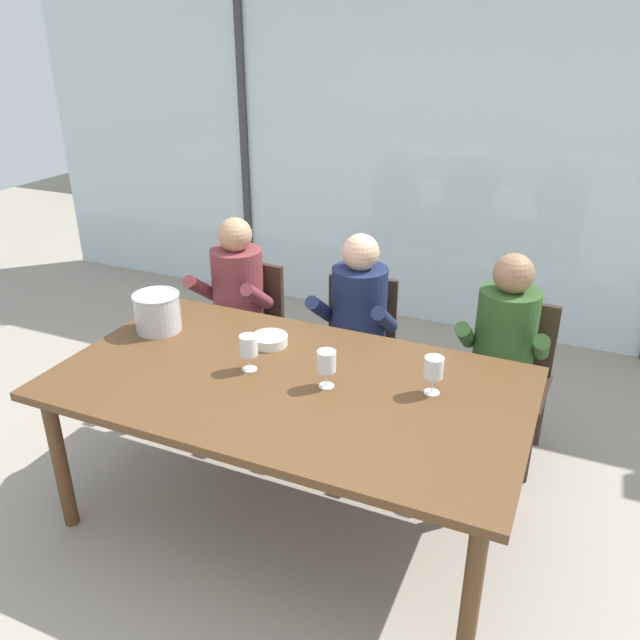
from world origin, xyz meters
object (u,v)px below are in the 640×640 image
object	(u,v)px
chair_center	(510,368)
tasting_bowl	(270,340)
chair_left_of_center	(358,340)
wine_glass_by_left_taster	(434,369)
wine_glass_near_bucket	(249,346)
chair_near_curtain	(247,320)
person_maroon_top	(233,302)
ice_bucket_primary	(157,312)
person_navy_polo	(355,324)
dining_table	(289,393)
person_olive_shirt	(502,351)
wine_glass_center_pour	(327,363)

from	to	relation	value
chair_center	tasting_bowl	size ratio (longest dim) A/B	4.85
chair_left_of_center	wine_glass_by_left_taster	bearing A→B (deg)	-60.18
wine_glass_near_bucket	tasting_bowl	bearing A→B (deg)	97.30
chair_near_curtain	person_maroon_top	bearing A→B (deg)	-98.54
ice_bucket_primary	tasting_bowl	size ratio (longest dim) A/B	1.35
person_maroon_top	person_navy_polo	bearing A→B (deg)	-3.92
dining_table	chair_center	size ratio (longest dim) A/B	2.45
person_olive_shirt	wine_glass_center_pour	world-z (taller)	person_olive_shirt
person_olive_shirt	wine_glass_near_bucket	size ratio (longest dim) A/B	6.85
ice_bucket_primary	tasting_bowl	xyz separation A→B (m)	(0.61, 0.08, -0.08)
chair_left_of_center	wine_glass_center_pour	distance (m)	1.08
person_maroon_top	wine_glass_by_left_taster	xyz separation A→B (m)	(1.44, -0.72, 0.21)
person_maroon_top	person_olive_shirt	world-z (taller)	same
person_navy_polo	wine_glass_near_bucket	distance (m)	0.90
dining_table	tasting_bowl	size ratio (longest dim) A/B	11.87
dining_table	wine_glass_by_left_taster	distance (m)	0.67
wine_glass_by_left_taster	person_olive_shirt	bearing A→B (deg)	74.71
ice_bucket_primary	wine_glass_near_bucket	size ratio (longest dim) A/B	1.40
dining_table	person_olive_shirt	distance (m)	1.19
chair_center	wine_glass_center_pour	xyz separation A→B (m)	(-0.68, -1.00, 0.39)
chair_near_curtain	tasting_bowl	distance (m)	0.94
chair_left_of_center	wine_glass_near_bucket	distance (m)	1.08
chair_center	person_olive_shirt	distance (m)	0.23
person_olive_shirt	wine_glass_by_left_taster	distance (m)	0.77
person_maroon_top	wine_glass_by_left_taster	bearing A→B (deg)	-30.41
wine_glass_near_bucket	wine_glass_center_pour	size ratio (longest dim) A/B	1.00
chair_center	ice_bucket_primary	distance (m)	1.94
dining_table	chair_center	xyz separation A→B (m)	(0.86, 1.02, -0.20)
wine_glass_center_pour	wine_glass_by_left_taster	bearing A→B (deg)	16.69
chair_near_curtain	wine_glass_near_bucket	bearing A→B (deg)	-55.15
ice_bucket_primary	wine_glass_near_bucket	distance (m)	0.67
dining_table	wine_glass_center_pour	distance (m)	0.26
dining_table	wine_glass_center_pour	bearing A→B (deg)	5.63
dining_table	ice_bucket_primary	size ratio (longest dim) A/B	8.78
chair_near_curtain	chair_left_of_center	xyz separation A→B (m)	(0.75, 0.03, 0.00)
person_navy_polo	person_olive_shirt	size ratio (longest dim) A/B	1.00
chair_center	wine_glass_near_bucket	distance (m)	1.52
tasting_bowl	wine_glass_near_bucket	size ratio (longest dim) A/B	1.03
wine_glass_by_left_taster	wine_glass_center_pour	bearing A→B (deg)	-163.31
dining_table	person_maroon_top	bearing A→B (deg)	133.31
wine_glass_center_pour	dining_table	bearing A→B (deg)	-174.37
person_navy_polo	wine_glass_by_left_taster	distance (m)	0.98
person_olive_shirt	wine_glass_near_bucket	bearing A→B (deg)	-141.94
chair_near_curtain	person_navy_polo	size ratio (longest dim) A/B	0.73
chair_center	tasting_bowl	bearing A→B (deg)	-143.13
chair_left_of_center	person_olive_shirt	xyz separation A→B (m)	(0.86, -0.14, 0.17)
chair_near_curtain	person_olive_shirt	distance (m)	1.62
dining_table	wine_glass_center_pour	xyz separation A→B (m)	(0.18, 0.02, 0.19)
chair_near_curtain	wine_glass_by_left_taster	world-z (taller)	wine_glass_by_left_taster
person_maroon_top	wine_glass_near_bucket	world-z (taller)	person_maroon_top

